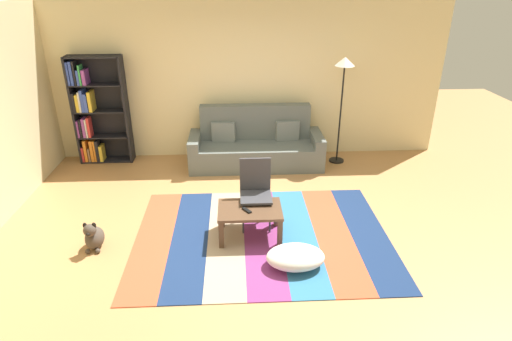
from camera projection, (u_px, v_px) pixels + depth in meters
ground_plane at (256, 226)px, 5.59m from camera, size 14.00×14.00×0.00m
back_wall at (248, 80)px, 7.32m from camera, size 6.80×0.10×2.70m
rug at (262, 236)px, 5.36m from camera, size 3.18×2.38×0.01m
couch at (256, 146)px, 7.28m from camera, size 2.26×0.80×1.00m
bookshelf at (94, 113)px, 7.18m from camera, size 0.90×0.28×1.84m
coffee_table at (250, 213)px, 5.23m from camera, size 0.79×0.55×0.39m
pouf at (295, 257)px, 4.76m from camera, size 0.66×0.46×0.23m
dog at (94, 237)px, 5.08m from camera, size 0.22×0.35×0.40m
standing_lamp at (344, 76)px, 6.89m from camera, size 0.32×0.32×1.82m
tv_remote at (247, 210)px, 5.14m from camera, size 0.12×0.15×0.02m
folding_chair at (256, 187)px, 5.44m from camera, size 0.40×0.40×0.90m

